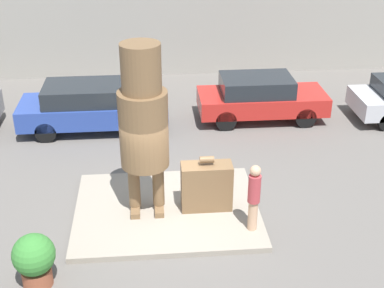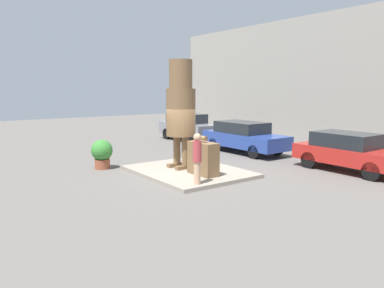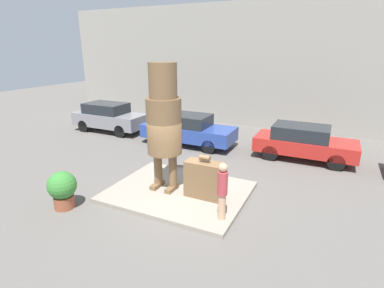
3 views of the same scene
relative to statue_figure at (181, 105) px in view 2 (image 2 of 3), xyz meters
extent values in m
plane|color=#605B56|center=(0.49, 0.02, -2.63)|extent=(60.00, 60.00, 0.00)
cube|color=gray|center=(0.49, 0.02, -2.56)|extent=(4.58, 3.63, 0.14)
cube|color=gray|center=(0.49, 10.50, 1.10)|extent=(28.00, 0.60, 7.45)
cube|color=brown|center=(-0.29, -0.10, -2.42)|extent=(0.23, 0.66, 0.14)
cube|color=brown|center=(0.29, -0.10, -2.42)|extent=(0.23, 0.66, 0.14)
cylinder|color=brown|center=(-0.29, 0.00, -1.77)|extent=(0.29, 0.29, 1.15)
cylinder|color=brown|center=(0.29, 0.00, -1.77)|extent=(0.29, 0.29, 1.15)
cylinder|color=brown|center=(0.00, 0.00, -0.27)|extent=(1.15, 1.15, 1.85)
cylinder|color=brown|center=(0.00, 0.00, 1.21)|extent=(0.90, 0.90, 1.11)
cube|color=brown|center=(1.48, -0.03, -1.88)|extent=(1.25, 0.55, 1.21)
cylinder|color=brown|center=(1.48, -0.03, -1.13)|extent=(0.34, 0.16, 0.16)
cylinder|color=tan|center=(2.45, -1.03, -2.10)|extent=(0.22, 0.22, 0.77)
cylinder|color=#B23D42|center=(2.45, -1.03, -1.38)|extent=(0.29, 0.29, 0.68)
sphere|color=tan|center=(2.45, -1.03, -0.91)|extent=(0.26, 0.26, 0.26)
cube|color=gray|center=(-7.02, 5.37, -1.90)|extent=(4.39, 1.76, 0.76)
cube|color=#1E2328|center=(-7.24, 5.37, -1.23)|extent=(2.42, 1.59, 0.58)
cylinder|color=black|center=(-5.66, 6.16, -2.27)|extent=(0.71, 0.18, 0.71)
cylinder|color=black|center=(-5.66, 4.58, -2.27)|extent=(0.71, 0.18, 0.71)
cylinder|color=black|center=(-8.38, 6.16, -2.27)|extent=(0.71, 0.18, 0.71)
cylinder|color=black|center=(-8.38, 4.58, -2.27)|extent=(0.71, 0.18, 0.71)
cube|color=#284293|center=(-1.65, 5.09, -1.95)|extent=(4.79, 1.81, 0.68)
cube|color=#1E2328|center=(-1.89, 5.09, -1.33)|extent=(2.63, 1.63, 0.57)
cylinder|color=black|center=(-0.17, 5.91, -2.29)|extent=(0.67, 0.18, 0.67)
cylinder|color=black|center=(-0.17, 4.28, -2.29)|extent=(0.67, 0.18, 0.67)
cylinder|color=black|center=(-3.14, 5.91, -2.29)|extent=(0.67, 0.18, 0.67)
cylinder|color=black|center=(-3.14, 4.28, -2.29)|extent=(0.67, 0.18, 0.67)
cube|color=#B2231E|center=(3.99, 5.43, -1.97)|extent=(4.32, 1.76, 0.62)
cube|color=#1E2328|center=(3.77, 5.43, -1.37)|extent=(2.38, 1.58, 0.57)
cylinder|color=black|center=(5.32, 4.64, -2.28)|extent=(0.69, 0.18, 0.69)
cylinder|color=black|center=(2.65, 6.22, -2.28)|extent=(0.69, 0.18, 0.69)
cylinder|color=black|center=(2.65, 4.64, -2.28)|extent=(0.69, 0.18, 0.69)
cylinder|color=brown|center=(-2.30, -2.37, -2.43)|extent=(0.62, 0.62, 0.40)
sphere|color=#387F33|center=(-2.30, -2.37, -1.85)|extent=(0.88, 0.88, 0.88)
camera|label=1|loc=(0.15, -11.19, 5.07)|focal=50.00mm
camera|label=2|loc=(12.15, -8.28, 0.68)|focal=35.00mm
camera|label=3|loc=(4.97, -8.18, 2.20)|focal=28.00mm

